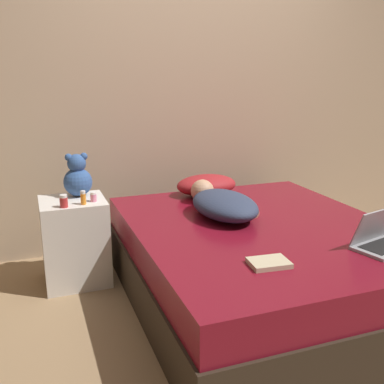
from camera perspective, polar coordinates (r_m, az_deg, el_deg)
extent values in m
plane|color=#937551|center=(2.94, 8.48, -13.33)|extent=(12.00, 12.00, 0.00)
cube|color=tan|center=(3.69, 0.05, 13.66)|extent=(8.00, 0.06, 2.60)
cube|color=#2D2319|center=(2.87, 8.60, -10.70)|extent=(1.54, 1.86, 0.30)
cube|color=maroon|center=(2.78, 8.80, -6.06)|extent=(1.51, 1.82, 0.20)
cube|color=silver|center=(3.13, -14.62, -6.05)|extent=(0.42, 0.40, 0.58)
ellipsoid|color=maroon|center=(3.34, 1.86, 0.90)|extent=(0.46, 0.30, 0.15)
ellipsoid|color=#2D3851|center=(2.84, 4.17, -1.65)|extent=(0.38, 0.58, 0.16)
sphere|color=tan|center=(3.15, 1.33, 0.12)|extent=(0.16, 0.16, 0.16)
cylinder|color=tan|center=(2.95, 6.80, -2.06)|extent=(0.07, 0.26, 0.06)
cube|color=#9E9EA3|center=(2.57, 22.38, -3.85)|extent=(0.35, 0.15, 0.19)
cube|color=black|center=(2.57, 22.38, -3.85)|extent=(0.31, 0.13, 0.17)
sphere|color=#335693|center=(3.11, -14.29, 1.23)|extent=(0.19, 0.19, 0.19)
sphere|color=#335693|center=(3.08, -14.44, 3.55)|extent=(0.12, 0.12, 0.12)
sphere|color=#335693|center=(3.07, -15.41, 4.27)|extent=(0.05, 0.05, 0.05)
sphere|color=#335693|center=(3.08, -13.58, 4.42)|extent=(0.05, 0.05, 0.05)
cylinder|color=pink|center=(2.97, -12.41, -0.73)|extent=(0.04, 0.04, 0.05)
cylinder|color=white|center=(2.96, -12.44, -0.15)|extent=(0.04, 0.04, 0.01)
cylinder|color=orange|center=(2.91, -13.64, -0.88)|extent=(0.03, 0.03, 0.07)
cylinder|color=white|center=(2.90, -13.69, -0.04)|extent=(0.03, 0.03, 0.02)
cylinder|color=#B72D2D|center=(2.88, -15.97, -1.28)|extent=(0.05, 0.05, 0.06)
cylinder|color=white|center=(2.87, -16.03, -0.51)|extent=(0.05, 0.05, 0.02)
cube|color=#C6B793|center=(2.19, 9.75, -8.86)|extent=(0.20, 0.16, 0.02)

